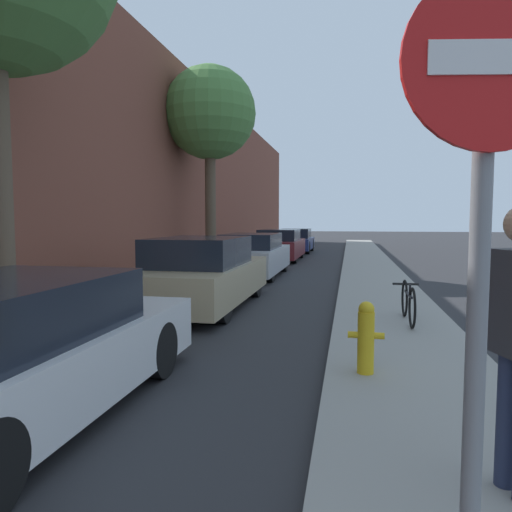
% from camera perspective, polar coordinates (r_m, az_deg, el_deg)
% --- Properties ---
extents(ground_plane, '(120.00, 120.00, 0.00)m').
position_cam_1_polar(ground_plane, '(14.65, 2.79, -2.75)').
color(ground_plane, '#28282B').
extents(sidewalk_left, '(2.00, 52.00, 0.12)m').
position_cam_1_polar(sidewalk_left, '(15.34, -7.99, -2.24)').
color(sidewalk_left, gray).
rests_on(sidewalk_left, ground).
extents(sidewalk_right, '(2.00, 52.00, 0.12)m').
position_cam_1_polar(sidewalk_right, '(14.50, 14.21, -2.72)').
color(sidewalk_right, gray).
rests_on(sidewalk_right, ground).
extents(building_facade_left, '(0.70, 52.00, 7.50)m').
position_cam_1_polar(building_facade_left, '(15.85, -12.84, 11.29)').
color(building_facade_left, brown).
rests_on(building_facade_left, ground).
extents(parked_car_white, '(1.82, 4.35, 1.32)m').
position_cam_1_polar(parked_car_white, '(4.83, -27.44, -10.50)').
color(parked_car_white, black).
rests_on(parked_car_white, ground).
extents(parked_car_champagne, '(1.89, 4.70, 1.47)m').
position_cam_1_polar(parked_car_champagne, '(9.88, -6.61, -2.18)').
color(parked_car_champagne, black).
rests_on(parked_car_champagne, ground).
extents(parked_car_silver, '(1.84, 4.63, 1.38)m').
position_cam_1_polar(parked_car_silver, '(15.22, -0.41, 0.05)').
color(parked_car_silver, black).
rests_on(parked_car_silver, ground).
extents(parked_car_maroon, '(1.86, 4.65, 1.39)m').
position_cam_1_polar(parked_car_maroon, '(21.21, 2.91, 1.29)').
color(parked_car_maroon, black).
rests_on(parked_car_maroon, ground).
extents(parked_car_navy, '(1.77, 4.17, 1.33)m').
position_cam_1_polar(parked_car_navy, '(26.36, 4.88, 1.84)').
color(parked_car_navy, black).
rests_on(parked_car_navy, ground).
extents(street_tree_far, '(3.23, 3.23, 7.06)m').
position_cam_1_polar(street_tree_far, '(17.20, -5.63, 16.74)').
color(street_tree_far, brown).
rests_on(street_tree_far, sidewalk_left).
extents(fire_hydrant, '(0.40, 0.18, 0.81)m').
position_cam_1_polar(fire_hydrant, '(5.44, 13.22, -9.49)').
color(fire_hydrant, gold).
rests_on(fire_hydrant, sidewalk_right).
extents(traffic_sign_post, '(0.71, 0.15, 2.79)m').
position_cam_1_polar(traffic_sign_post, '(1.77, 26.12, 8.27)').
color(traffic_sign_post, gray).
rests_on(traffic_sign_post, sidewalk_right).
extents(bicycle, '(0.44, 1.61, 0.66)m').
position_cam_1_polar(bicycle, '(8.28, 18.01, -5.35)').
color(bicycle, black).
rests_on(bicycle, sidewalk_right).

